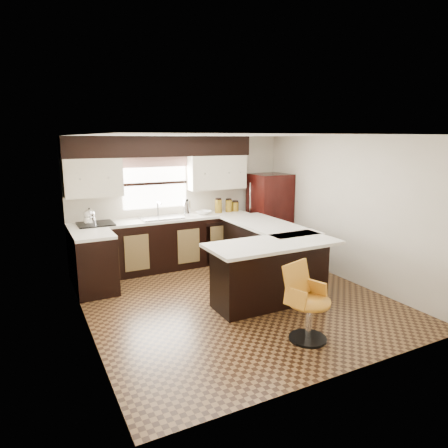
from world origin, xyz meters
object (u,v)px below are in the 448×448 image
peninsula_return (270,274)px  bar_chair (309,304)px  peninsula_long (264,252)px  refrigerator (269,215)px

peninsula_return → bar_chair: bar_chair is taller
peninsula_return → peninsula_long: bearing=61.7°
peninsula_long → refrigerator: (0.82, 1.10, 0.39)m
peninsula_return → bar_chair: size_ratio=1.78×
peninsula_long → refrigerator: size_ratio=1.17×
peninsula_return → bar_chair: 1.13m
peninsula_long → peninsula_return: size_ratio=1.18×
bar_chair → refrigerator: bearing=46.4°
peninsula_return → refrigerator: refrigerator is taller
refrigerator → peninsula_return: bearing=-123.0°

